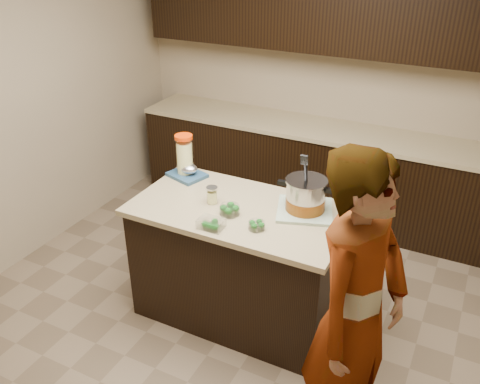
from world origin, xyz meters
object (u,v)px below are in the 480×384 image
Objects in this scene: lemonade_pitcher at (185,157)px; island at (240,262)px; stock_pot at (306,197)px; person at (355,317)px.

island is at bearing -23.43° from lemonade_pitcher.
lemonade_pitcher is (-0.59, 0.26, 0.60)m from island.
lemonade_pitcher is at bearing 168.27° from stock_pot.
stock_pot is 1.03m from person.
island is 3.75× the size of stock_pot.
person is at bearing -35.38° from island.
island is 0.82× the size of person.
person is at bearing -61.40° from stock_pot.
person reaches higher than lemonade_pitcher.
lemonade_pitcher is at bearing 73.65° from person.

